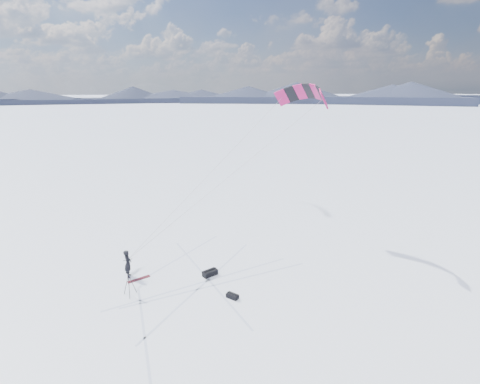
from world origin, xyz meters
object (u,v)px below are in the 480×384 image
object	(u,v)px
gear_bag_a	(210,273)
gear_bag_b	(232,296)
snowkiter	(129,276)
tripod	(129,280)
snowboard	(139,279)

from	to	relation	value
gear_bag_a	gear_bag_b	world-z (taller)	gear_bag_a
snowkiter	gear_bag_a	distance (m)	5.00
tripod	gear_bag_b	size ratio (longest dim) A/B	2.02
snowkiter	snowboard	world-z (taller)	snowkiter
gear_bag_a	gear_bag_b	size ratio (longest dim) A/B	1.38
snowboard	gear_bag_b	size ratio (longest dim) A/B	1.87
tripod	snowboard	bearing A→B (deg)	46.13
snowkiter	snowboard	size ratio (longest dim) A/B	1.27
tripod	gear_bag_a	size ratio (longest dim) A/B	1.47
snowboard	snowkiter	bearing A→B (deg)	117.58
snowboard	tripod	xyz separation A→B (m)	(-0.51, -1.60, 0.94)
gear_bag_b	tripod	bearing A→B (deg)	-148.65
snowboard	gear_bag_b	bearing A→B (deg)	-54.78
snowkiter	tripod	size ratio (longest dim) A/B	1.18
tripod	gear_bag_a	xyz separation A→B (m)	(4.75, 0.74, -0.78)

